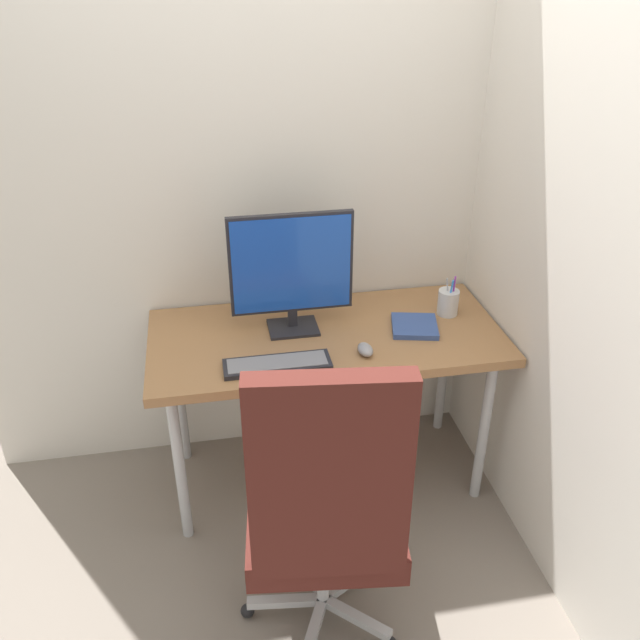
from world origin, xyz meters
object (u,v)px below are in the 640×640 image
at_px(office_chair, 326,507).
at_px(monitor, 291,269).
at_px(notebook, 415,326).
at_px(keyboard, 277,364).
at_px(mouse, 365,350).
at_px(pen_holder, 448,302).

relative_size(office_chair, monitor, 2.46).
distance_m(office_chair, notebook, 0.94).
height_order(office_chair, notebook, office_chair).
bearing_deg(notebook, office_chair, -110.23).
bearing_deg(keyboard, office_chair, -83.93).
distance_m(mouse, notebook, 0.29).
bearing_deg(notebook, pen_holder, 42.01).
relative_size(office_chair, mouse, 13.74).
relative_size(monitor, notebook, 2.60).
bearing_deg(notebook, keyboard, -149.79).
bearing_deg(pen_holder, mouse, -149.30).
height_order(office_chair, pen_holder, office_chair).
xyz_separation_m(monitor, mouse, (0.24, -0.25, -0.24)).
bearing_deg(keyboard, monitor, 70.21).
relative_size(mouse, notebook, 0.47).
height_order(monitor, mouse, monitor).
relative_size(monitor, keyboard, 1.23).
bearing_deg(office_chair, mouse, 66.42).
distance_m(keyboard, mouse, 0.34).
height_order(monitor, notebook, monitor).
bearing_deg(notebook, mouse, -134.63).
bearing_deg(mouse, keyboard, 178.18).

